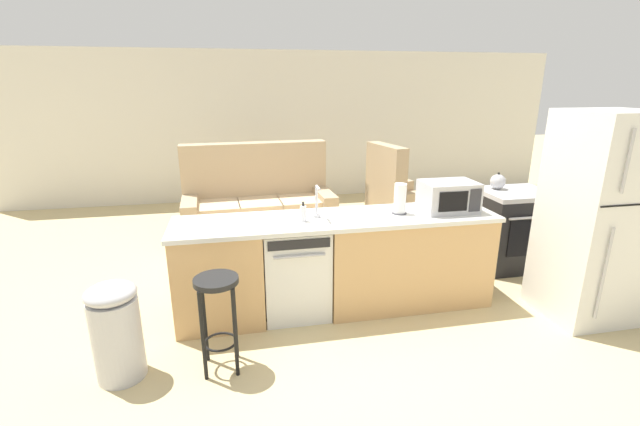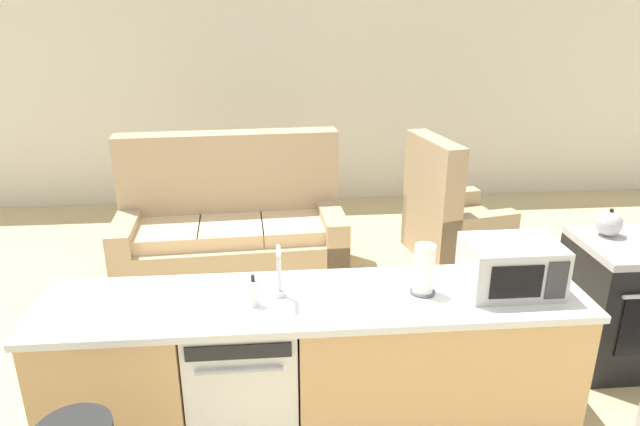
# 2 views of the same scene
# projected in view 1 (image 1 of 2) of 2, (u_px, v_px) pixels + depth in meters

# --- Properties ---
(ground_plane) EXTENTS (24.00, 24.00, 0.00)m
(ground_plane) POSITION_uv_depth(u_px,v_px,m) (321.00, 308.00, 4.09)
(ground_plane) COLOR tan
(wall_back) EXTENTS (10.00, 0.06, 2.60)m
(wall_back) POSITION_uv_depth(u_px,v_px,m) (291.00, 127.00, 7.70)
(wall_back) COLOR silver
(wall_back) RESTS_ON ground_plane
(kitchen_counter) EXTENTS (2.94, 0.66, 0.90)m
(kitchen_counter) POSITION_uv_depth(u_px,v_px,m) (346.00, 265.00, 4.01)
(kitchen_counter) COLOR tan
(kitchen_counter) RESTS_ON ground_plane
(dishwasher) EXTENTS (0.58, 0.61, 0.84)m
(dishwasher) POSITION_uv_depth(u_px,v_px,m) (295.00, 270.00, 3.92)
(dishwasher) COLOR silver
(dishwasher) RESTS_ON ground_plane
(stove_range) EXTENTS (0.76, 0.68, 0.90)m
(stove_range) POSITION_uv_depth(u_px,v_px,m) (512.00, 229.00, 4.91)
(stove_range) COLOR black
(stove_range) RESTS_ON ground_plane
(refrigerator) EXTENTS (0.72, 0.73, 1.85)m
(refrigerator) POSITION_uv_depth(u_px,v_px,m) (596.00, 218.00, 3.75)
(refrigerator) COLOR silver
(refrigerator) RESTS_ON ground_plane
(microwave) EXTENTS (0.50, 0.37, 0.28)m
(microwave) POSITION_uv_depth(u_px,v_px,m) (448.00, 196.00, 4.01)
(microwave) COLOR #B7B7BC
(microwave) RESTS_ON kitchen_counter
(sink_faucet) EXTENTS (0.07, 0.18, 0.30)m
(sink_faucet) POSITION_uv_depth(u_px,v_px,m) (317.00, 204.00, 3.79)
(sink_faucet) COLOR silver
(sink_faucet) RESTS_ON kitchen_counter
(paper_towel_roll) EXTENTS (0.14, 0.14, 0.28)m
(paper_towel_roll) POSITION_uv_depth(u_px,v_px,m) (400.00, 199.00, 3.92)
(paper_towel_roll) COLOR #4C4C51
(paper_towel_roll) RESTS_ON kitchen_counter
(soap_bottle) EXTENTS (0.06, 0.06, 0.18)m
(soap_bottle) POSITION_uv_depth(u_px,v_px,m) (303.00, 213.00, 3.71)
(soap_bottle) COLOR silver
(soap_bottle) RESTS_ON kitchen_counter
(kettle) EXTENTS (0.21, 0.17, 0.19)m
(kettle) POSITION_uv_depth(u_px,v_px,m) (498.00, 182.00, 4.85)
(kettle) COLOR #B2B2B7
(kettle) RESTS_ON stove_range
(bar_stool) EXTENTS (0.32, 0.32, 0.74)m
(bar_stool) POSITION_uv_depth(u_px,v_px,m) (218.00, 304.00, 3.08)
(bar_stool) COLOR black
(bar_stool) RESTS_ON ground_plane
(trash_bin) EXTENTS (0.35, 0.35, 0.74)m
(trash_bin) POSITION_uv_depth(u_px,v_px,m) (116.00, 330.00, 3.03)
(trash_bin) COLOR #B7B7BC
(trash_bin) RESTS_ON ground_plane
(couch) EXTENTS (2.05, 1.01, 1.27)m
(couch) POSITION_uv_depth(u_px,v_px,m) (258.00, 208.00, 5.94)
(couch) COLOR tan
(couch) RESTS_ON ground_plane
(armchair) EXTENTS (0.95, 0.99, 1.20)m
(armchair) POSITION_uv_depth(u_px,v_px,m) (396.00, 200.00, 6.49)
(armchair) COLOR tan
(armchair) RESTS_ON ground_plane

